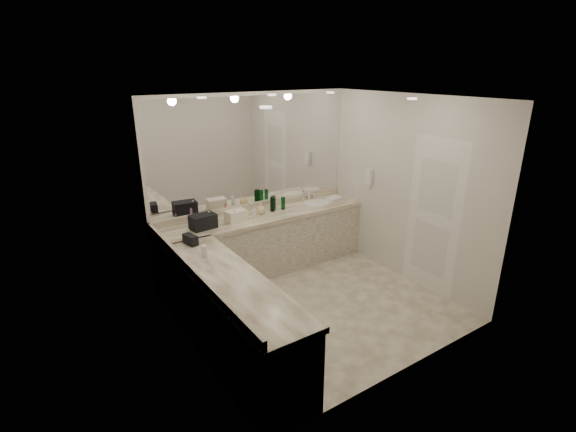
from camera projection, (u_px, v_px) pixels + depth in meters
floor at (313, 305)px, 5.43m from camera, size 3.20×3.20×0.00m
ceiling at (317, 98)px, 4.55m from camera, size 3.20×3.20×0.00m
wall_back at (254, 183)px, 6.17m from camera, size 3.20×0.02×2.60m
wall_left at (187, 239)px, 4.16m from camera, size 0.02×3.00×2.60m
wall_right at (406, 190)px, 5.82m from camera, size 0.02×3.00×2.60m
vanity_back_base at (265, 244)px, 6.23m from camera, size 3.20×0.60×0.84m
vanity_back_top at (265, 216)px, 6.07m from camera, size 3.20×0.64×0.06m
vanity_left_base at (231, 319)px, 4.37m from camera, size 0.60×2.40×0.84m
vanity_left_top at (230, 281)px, 4.23m from camera, size 0.64×2.42×0.06m
backsplash_back at (255, 206)px, 6.27m from camera, size 3.20×0.04×0.10m
backsplash_left at (191, 270)px, 4.29m from camera, size 0.04×3.00×0.10m
mirror_back at (253, 151)px, 6.00m from camera, size 3.12×0.01×1.55m
mirror_left at (184, 193)px, 4.00m from camera, size 0.01×2.92×1.55m
sink at (317, 203)px, 6.56m from camera, size 0.44×0.44×0.03m
faucet at (309, 196)px, 6.70m from camera, size 0.24×0.16×0.14m
wall_phone at (369, 177)px, 6.33m from camera, size 0.06×0.10×0.24m
door at (433, 217)px, 5.50m from camera, size 0.02×0.82×2.10m
black_toiletry_bag at (203, 222)px, 5.49m from camera, size 0.35×0.24×0.19m
black_bag_spill at (190, 240)px, 5.02m from camera, size 0.14×0.23×0.12m
cream_cosmetic_case at (236, 216)px, 5.76m from camera, size 0.31×0.21×0.16m
hand_towel at (334, 198)px, 6.72m from camera, size 0.28×0.21×0.04m
lotion_left at (204, 251)px, 4.68m from camera, size 0.06×0.06×0.14m
soap_bottle_a at (209, 218)px, 5.59m from camera, size 0.09×0.09×0.21m
soap_bottle_b at (235, 217)px, 5.72m from camera, size 0.08×0.08×0.17m
soap_bottle_c at (261, 209)px, 6.03m from camera, size 0.16×0.16×0.17m
green_bottle_0 at (273, 204)px, 6.16m from camera, size 0.07×0.07×0.22m
green_bottle_1 at (272, 204)px, 6.15m from camera, size 0.06×0.06×0.21m
green_bottle_2 at (274, 203)px, 6.23m from camera, size 0.07×0.07×0.21m
green_bottle_3 at (283, 203)px, 6.25m from camera, size 0.06×0.06×0.19m
amenity_bottle_0 at (194, 224)px, 5.49m from camera, size 0.05×0.05×0.14m
amenity_bottle_1 at (241, 215)px, 5.89m from camera, size 0.06×0.06×0.10m
amenity_bottle_2 at (201, 224)px, 5.57m from camera, size 0.05×0.05×0.08m
amenity_bottle_3 at (255, 213)px, 5.89m from camera, size 0.05×0.05×0.13m
amenity_bottle_4 at (204, 222)px, 5.60m from camera, size 0.05×0.05×0.12m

